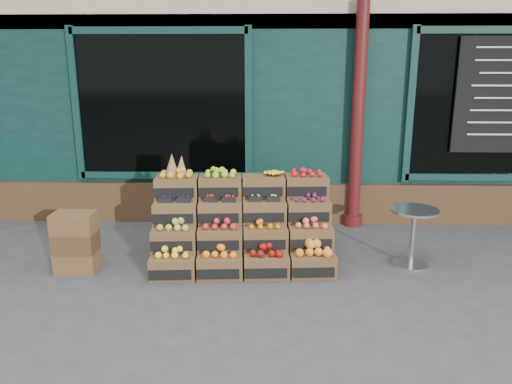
{
  "coord_description": "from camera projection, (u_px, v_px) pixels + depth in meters",
  "views": [
    {
      "loc": [
        -0.03,
        -5.07,
        2.37
      ],
      "look_at": [
        -0.2,
        0.7,
        0.85
      ],
      "focal_mm": 35.0,
      "sensor_mm": 36.0,
      "label": 1
    }
  ],
  "objects": [
    {
      "name": "shop_facade",
      "position": [
        273.0,
        59.0,
        9.83
      ],
      "size": [
        12.0,
        6.24,
        4.8
      ],
      "color": "black",
      "rests_on": "ground"
    },
    {
      "name": "ground",
      "position": [
        272.0,
        283.0,
        5.5
      ],
      "size": [
        60.0,
        60.0,
        0.0
      ],
      "primitive_type": "plane",
      "color": "#3C3C3E",
      "rests_on": "ground"
    },
    {
      "name": "bistro_table",
      "position": [
        413.0,
        231.0,
        5.86
      ],
      "size": [
        0.56,
        0.56,
        0.7
      ],
      "rotation": [
        0.0,
        0.0,
        0.42
      ],
      "color": "silver",
      "rests_on": "ground"
    },
    {
      "name": "crate_display",
      "position": [
        242.0,
        230.0,
        5.99
      ],
      "size": [
        2.15,
        1.16,
        1.31
      ],
      "rotation": [
        0.0,
        0.0,
        0.07
      ],
      "color": "brown",
      "rests_on": "ground"
    },
    {
      "name": "spare_crates",
      "position": [
        76.0,
        242.0,
        5.74
      ],
      "size": [
        0.47,
        0.33,
        0.7
      ],
      "rotation": [
        0.0,
        0.0,
        0.01
      ],
      "color": "brown",
      "rests_on": "ground"
    },
    {
      "name": "shopkeeper",
      "position": [
        203.0,
        150.0,
        8.03
      ],
      "size": [
        0.82,
        0.66,
        1.96
      ],
      "primitive_type": "imported",
      "rotation": [
        0.0,
        0.0,
        2.84
      ],
      "color": "#185522",
      "rests_on": "ground"
    }
  ]
}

